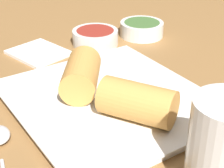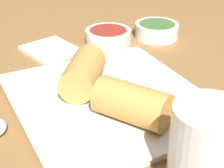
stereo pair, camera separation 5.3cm
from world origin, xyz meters
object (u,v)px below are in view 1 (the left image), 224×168
serving_plate (112,101)px  napkin (39,53)px  dipping_bowl_far (142,28)px  dipping_bowl_near (95,37)px

serving_plate → napkin: bearing=-175.9°
serving_plate → dipping_bowl_far: size_ratio=3.16×
dipping_bowl_far → napkin: dipping_bowl_far is taller
dipping_bowl_near → dipping_bowl_far: size_ratio=1.00×
dipping_bowl_far → napkin: size_ratio=0.76×
serving_plate → napkin: serving_plate is taller
dipping_bowl_near → napkin: 11.95cm
dipping_bowl_far → dipping_bowl_near: bearing=-96.8°
dipping_bowl_near → dipping_bowl_far: same height
dipping_bowl_far → napkin: 22.85cm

